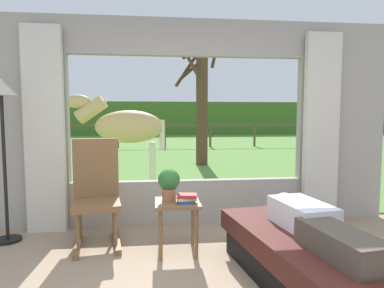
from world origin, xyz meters
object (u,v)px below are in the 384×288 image
at_px(recliner_sofa, 309,258).
at_px(side_table, 177,211).
at_px(pasture_tree, 201,102).
at_px(reclining_person, 313,223).
at_px(rocking_chair, 96,193).
at_px(potted_plant, 169,182).
at_px(floor_lamp_left, 2,111).
at_px(book_stack, 187,198).
at_px(horse, 125,128).

bearing_deg(recliner_sofa, side_table, 135.17).
height_order(side_table, pasture_tree, pasture_tree).
height_order(reclining_person, pasture_tree, pasture_tree).
relative_size(rocking_chair, pasture_tree, 0.30).
height_order(recliner_sofa, reclining_person, reclining_person).
height_order(rocking_chair, potted_plant, rocking_chair).
bearing_deg(pasture_tree, floor_lamp_left, -118.17).
relative_size(reclining_person, rocking_chair, 1.28).
bearing_deg(side_table, reclining_person, -38.02).
xyz_separation_m(recliner_sofa, side_table, (-1.02, 0.75, 0.21)).
distance_m(potted_plant, pasture_tree, 6.02).
bearing_deg(side_table, potted_plant, 143.13).
height_order(rocking_chair, floor_lamp_left, floor_lamp_left).
height_order(reclining_person, floor_lamp_left, floor_lamp_left).
xyz_separation_m(rocking_chair, side_table, (0.85, -0.37, -0.12)).
bearing_deg(book_stack, reclining_person, -38.29).
xyz_separation_m(recliner_sofa, potted_plant, (-1.10, 0.81, 0.48)).
height_order(floor_lamp_left, horse, floor_lamp_left).
bearing_deg(floor_lamp_left, potted_plant, -14.20).
distance_m(side_table, horse, 3.17).
xyz_separation_m(recliner_sofa, pasture_tree, (0.03, 6.62, 1.54)).
bearing_deg(pasture_tree, horse, -122.24).
bearing_deg(floor_lamp_left, pasture_tree, 61.83).
distance_m(rocking_chair, horse, 2.69).
relative_size(rocking_chair, floor_lamp_left, 0.64).
distance_m(book_stack, horse, 3.22).
bearing_deg(rocking_chair, reclining_person, -41.24).
bearing_deg(recliner_sofa, book_stack, 135.05).
bearing_deg(horse, recliner_sofa, -153.36).
height_order(potted_plant, book_stack, potted_plant).
relative_size(potted_plant, pasture_tree, 0.09).
xyz_separation_m(recliner_sofa, book_stack, (-0.93, 0.69, 0.35)).
bearing_deg(pasture_tree, reclining_person, -90.29).
relative_size(floor_lamp_left, horse, 0.97).
relative_size(rocking_chair, book_stack, 5.46).
xyz_separation_m(reclining_person, floor_lamp_left, (-2.84, 1.30, 0.90)).
distance_m(reclining_person, book_stack, 1.19).
bearing_deg(reclining_person, book_stack, 133.12).
height_order(recliner_sofa, floor_lamp_left, floor_lamp_left).
bearing_deg(horse, book_stack, -163.25).
height_order(rocking_chair, side_table, rocking_chair).
relative_size(side_table, pasture_tree, 0.14).
bearing_deg(recliner_sofa, rocking_chair, 140.54).
height_order(reclining_person, side_table, reclining_person).
height_order(reclining_person, rocking_chair, rocking_chair).
bearing_deg(horse, potted_plant, -165.69).
height_order(book_stack, pasture_tree, pasture_tree).
height_order(recliner_sofa, potted_plant, potted_plant).
bearing_deg(book_stack, potted_plant, 144.10).
bearing_deg(floor_lamp_left, rocking_chair, -7.75).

